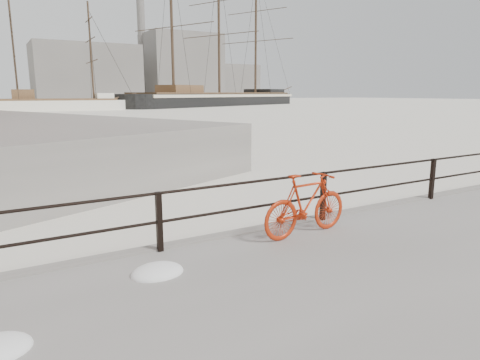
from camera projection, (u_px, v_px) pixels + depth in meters
name	position (u px, v px, depth m)	size (l,w,h in m)	color
ground	(424.00, 211.00, 10.75)	(400.00, 400.00, 0.00)	white
guardrail	(432.00, 179.00, 10.46)	(28.00, 0.10, 1.00)	black
bicycle	(306.00, 204.00, 7.77)	(1.93, 0.29, 1.16)	#AA260B
barque_black	(220.00, 106.00, 100.71)	(66.53, 21.78, 37.19)	black
schooner_mid	(59.00, 111.00, 72.21)	(25.86, 10.94, 18.87)	white
industrial_west	(87.00, 74.00, 137.06)	(32.00, 18.00, 18.00)	gray
industrial_mid	(182.00, 68.00, 158.10)	(26.00, 20.00, 24.00)	gray
industrial_east	(229.00, 83.00, 174.77)	(20.00, 16.00, 14.00)	gray
smokestack	(142.00, 39.00, 153.85)	(2.80, 2.80, 44.00)	gray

